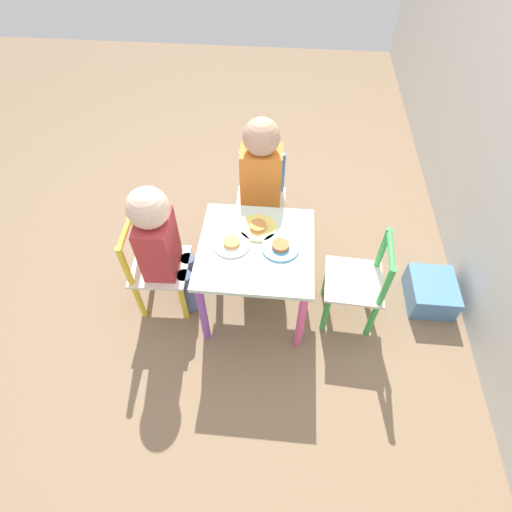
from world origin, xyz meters
name	(u,v)px	position (x,y,z in m)	size (l,w,h in m)	color
ground_plane	(256,301)	(0.00, 0.00, 0.00)	(6.00, 6.00, 0.00)	#7F664C
kids_table	(256,257)	(0.00, 0.00, 0.36)	(0.50, 0.50, 0.43)	silver
chair_blue	(261,203)	(-0.47, -0.02, 0.25)	(0.27, 0.27, 0.51)	silver
chair_yellow	(156,268)	(0.02, -0.47, 0.25)	(0.27, 0.27, 0.51)	silver
chair_green	(358,284)	(0.02, 0.47, 0.25)	(0.27, 0.27, 0.51)	silver
child_left	(261,178)	(-0.41, -0.01, 0.47)	(0.22, 0.20, 0.78)	#38383D
child_front	(161,241)	(0.02, -0.41, 0.45)	(0.21, 0.22, 0.73)	#4C608E
plate_left	(258,227)	(-0.11, 0.00, 0.44)	(0.17, 0.17, 0.03)	#EADB66
plate_front	(232,243)	(0.00, -0.11, 0.44)	(0.16, 0.16, 0.03)	white
plate_back	(280,247)	(0.00, 0.11, 0.44)	(0.16, 0.16, 0.03)	#4C9EE0
storage_bin	(431,292)	(-0.09, 0.88, 0.07)	(0.25, 0.22, 0.14)	#4C7FB7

